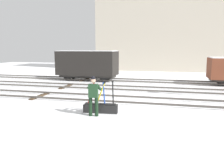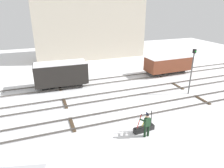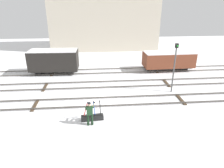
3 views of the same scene
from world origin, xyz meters
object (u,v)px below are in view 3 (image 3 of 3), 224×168
Objects in this scene: switch_lever_frame at (92,117)px; freight_car_far_end at (168,60)px; rail_worker at (90,112)px; signal_post at (175,64)px; freight_car_near_switch at (54,60)px.

switch_lever_frame is 0.27× the size of freight_car_far_end.
rail_worker is 13.74m from freight_car_far_end.
freight_car_far_end is (1.67, 5.90, -1.37)m from signal_post.
rail_worker is 0.32× the size of freight_car_near_switch.
signal_post is 0.76× the size of freight_car_far_end.
signal_post is at bearing -26.04° from freight_car_near_switch.
signal_post reaches higher than freight_car_near_switch.
freight_car_far_end is 12.90m from freight_car_near_switch.
switch_lever_frame is 0.29× the size of freight_car_near_switch.
signal_post is 0.83× the size of freight_car_near_switch.
rail_worker is 0.39× the size of signal_post.
freight_car_near_switch reaches higher than rail_worker.
rail_worker is (-0.15, -0.55, 0.70)m from switch_lever_frame.
freight_car_far_end is at bearing 1.66° from freight_car_near_switch.
switch_lever_frame is 0.36× the size of signal_post.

